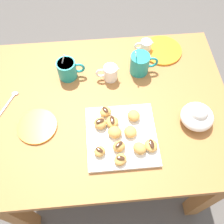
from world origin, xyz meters
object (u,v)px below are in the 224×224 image
at_px(coffee_mug_teal_left, 67,69).
at_px(beignet_6, 119,146).
at_px(beignet_2, 134,116).
at_px(beignet_5, 112,122).
at_px(beignet_7, 140,148).
at_px(beignet_9, 105,112).
at_px(cream_pitcher_white, 110,72).
at_px(beignet_0, 100,123).
at_px(beignet_1, 115,132).
at_px(saucer_orange_left, 162,50).
at_px(beignet_4, 100,152).
at_px(saucer_orange_right, 37,126).
at_px(dining_table, 107,120).
at_px(ice_cream_bowl, 197,116).
at_px(coffee_mug_teal_right, 140,63).
at_px(beignet_3, 130,132).
at_px(pastry_plate_square, 122,136).
at_px(chocolate_sauce_pitcher, 146,45).
at_px(beignet_10, 120,160).
at_px(beignet_8, 151,146).

xyz_separation_m(coffee_mug_teal_left, beignet_6, (0.19, -0.37, -0.01)).
relative_size(beignet_2, beignet_5, 1.00).
relative_size(beignet_7, beignet_9, 1.05).
relative_size(cream_pitcher_white, beignet_0, 1.99).
bearing_deg(beignet_1, beignet_5, 96.10).
xyz_separation_m(saucer_orange_left, beignet_4, (-0.33, -0.50, 0.03)).
bearing_deg(beignet_5, beignet_9, 116.73).
relative_size(saucer_orange_left, beignet_0, 3.53).
bearing_deg(beignet_9, saucer_orange_right, -174.32).
relative_size(dining_table, beignet_4, 23.39).
height_order(ice_cream_bowl, saucer_orange_right, ice_cream_bowl).
bearing_deg(coffee_mug_teal_right, beignet_2, -103.54).
height_order(coffee_mug_teal_right, beignet_1, coffee_mug_teal_right).
bearing_deg(beignet_3, beignet_9, 132.66).
height_order(coffee_mug_teal_left, coffee_mug_teal_right, coffee_mug_teal_right).
xyz_separation_m(beignet_1, beignet_3, (0.06, -0.00, -0.00)).
distance_m(saucer_orange_left, saucer_orange_right, 0.67).
distance_m(saucer_orange_left, beignet_7, 0.53).
xyz_separation_m(pastry_plate_square, coffee_mug_teal_right, (0.12, 0.32, 0.04)).
height_order(cream_pitcher_white, beignet_0, cream_pitcher_white).
bearing_deg(beignet_2, saucer_orange_left, 62.81).
relative_size(coffee_mug_teal_left, beignet_5, 2.58).
bearing_deg(chocolate_sauce_pitcher, cream_pitcher_white, -139.66).
xyz_separation_m(beignet_0, beignet_4, (-0.01, -0.11, -0.00)).
relative_size(chocolate_sauce_pitcher, beignet_5, 1.79).
xyz_separation_m(dining_table, beignet_3, (0.08, -0.14, 0.16)).
distance_m(beignet_4, beignet_5, 0.13).
bearing_deg(beignet_7, beignet_10, -154.74).
relative_size(coffee_mug_teal_left, ice_cream_bowl, 1.02).
height_order(cream_pitcher_white, beignet_5, cream_pitcher_white).
relative_size(chocolate_sauce_pitcher, saucer_orange_right, 0.59).
xyz_separation_m(beignet_1, beignet_7, (0.09, -0.07, 0.00)).
relative_size(beignet_6, beignet_7, 0.94).
bearing_deg(saucer_orange_right, beignet_10, -29.14).
height_order(dining_table, coffee_mug_teal_right, coffee_mug_teal_right).
xyz_separation_m(dining_table, beignet_4, (-0.04, -0.21, 0.16)).
distance_m(coffee_mug_teal_right, beignet_2, 0.26).
xyz_separation_m(ice_cream_bowl, beignet_6, (-0.32, -0.10, -0.01)).
bearing_deg(cream_pitcher_white, beignet_3, -79.31).
bearing_deg(beignet_0, saucer_orange_left, 50.19).
relative_size(beignet_5, beignet_7, 1.00).
height_order(beignet_0, beignet_3, beignet_0).
bearing_deg(pastry_plate_square, beignet_0, 148.08).
bearing_deg(beignet_4, beignet_1, 49.08).
bearing_deg(beignet_7, pastry_plate_square, 131.44).
distance_m(cream_pitcher_white, saucer_orange_left, 0.30).
bearing_deg(beignet_8, beignet_10, -159.68).
xyz_separation_m(coffee_mug_teal_left, cream_pitcher_white, (0.18, -0.03, -0.01)).
height_order(coffee_mug_teal_left, beignet_10, coffee_mug_teal_left).
bearing_deg(beignet_8, beignet_6, 177.16).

